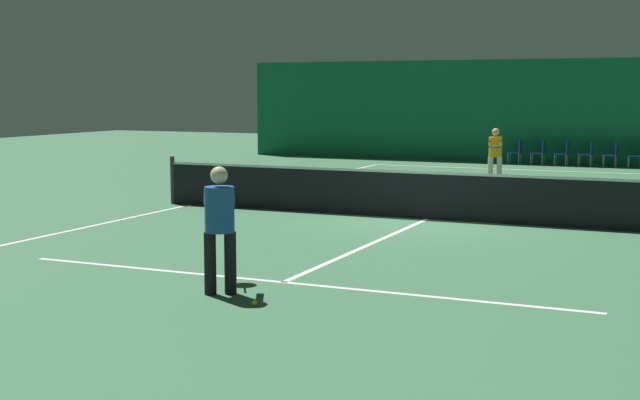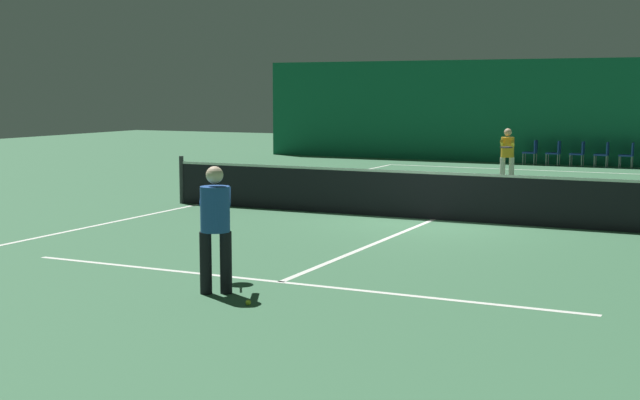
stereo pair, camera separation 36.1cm
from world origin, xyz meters
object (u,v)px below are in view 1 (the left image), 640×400
at_px(tennis_ball, 254,303).
at_px(courtside_chair_2, 564,151).
at_px(tennis_net, 427,194).
at_px(player_near, 220,220).
at_px(courtside_chair_0, 517,150).
at_px(courtside_chair_3, 588,152).
at_px(courtside_chair_4, 612,153).
at_px(courtside_chair_5, 638,153).
at_px(courtside_chair_1, 540,151).
at_px(player_far, 495,152).

bearing_deg(tennis_ball, courtside_chair_2, 89.47).
bearing_deg(tennis_net, player_near, -93.42).
distance_m(courtside_chair_0, courtside_chair_3, 2.37).
xyz_separation_m(tennis_net, courtside_chair_2, (0.46, 13.99, -0.03)).
relative_size(player_near, courtside_chair_2, 1.91).
xyz_separation_m(tennis_net, courtside_chair_4, (2.04, 13.99, -0.03)).
height_order(tennis_net, courtside_chair_0, tennis_net).
xyz_separation_m(courtside_chair_0, courtside_chair_2, (1.58, 0.00, 0.00)).
xyz_separation_m(courtside_chair_3, courtside_chair_5, (1.58, 0.00, 0.00)).
bearing_deg(courtside_chair_1, tennis_ball, 1.56).
bearing_deg(courtside_chair_4, courtside_chair_0, -90.00).
bearing_deg(tennis_net, courtside_chair_1, 91.36).
relative_size(tennis_net, courtside_chair_4, 14.29).
bearing_deg(courtside_chair_1, player_near, -0.28).
relative_size(courtside_chair_2, tennis_ball, 12.73).
height_order(player_far, courtside_chair_4, player_far).
distance_m(tennis_net, player_near, 7.32).
bearing_deg(courtside_chair_4, courtside_chair_2, -90.00).
xyz_separation_m(courtside_chair_1, tennis_ball, (0.59, -21.68, -0.45)).
relative_size(courtside_chair_0, courtside_chair_4, 1.00).
bearing_deg(player_near, courtside_chair_2, -33.09).
distance_m(courtside_chair_0, courtside_chair_1, 0.79).
distance_m(player_far, tennis_ball, 14.83).
bearing_deg(courtside_chair_5, courtside_chair_2, -90.00).
bearing_deg(tennis_net, courtside_chair_3, 84.91).
bearing_deg(player_far, courtside_chair_0, 175.19).
relative_size(player_far, courtside_chair_5, 1.81).
bearing_deg(tennis_ball, courtside_chair_0, 93.64).
xyz_separation_m(player_near, courtside_chair_5, (3.26, 21.29, -0.45)).
height_order(courtside_chair_1, courtside_chair_3, same).
distance_m(tennis_net, courtside_chair_1, 13.99).
relative_size(player_far, courtside_chair_0, 1.81).
relative_size(courtside_chair_1, tennis_ball, 12.73).
xyz_separation_m(courtside_chair_1, courtside_chair_5, (3.16, 0.00, 0.00)).
distance_m(courtside_chair_1, tennis_ball, 21.69).
height_order(tennis_net, courtside_chair_1, tennis_net).
relative_size(courtside_chair_1, courtside_chair_3, 1.00).
xyz_separation_m(player_far, courtside_chair_5, (3.12, 6.88, -0.40)).
relative_size(courtside_chair_5, tennis_ball, 12.73).
bearing_deg(player_near, courtside_chair_0, -28.84).
bearing_deg(player_near, tennis_ball, -150.37).
relative_size(tennis_net, courtside_chair_0, 14.29).
distance_m(courtside_chair_1, courtside_chair_4, 2.37).
bearing_deg(courtside_chair_0, courtside_chair_4, 90.00).
relative_size(courtside_chair_3, courtside_chair_5, 1.00).
bearing_deg(courtside_chair_5, courtside_chair_1, -90.00).
relative_size(player_far, courtside_chair_4, 1.81).
bearing_deg(courtside_chair_5, courtside_chair_3, -90.00).
height_order(courtside_chair_1, courtside_chair_2, same).
height_order(player_near, courtside_chair_4, player_near).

